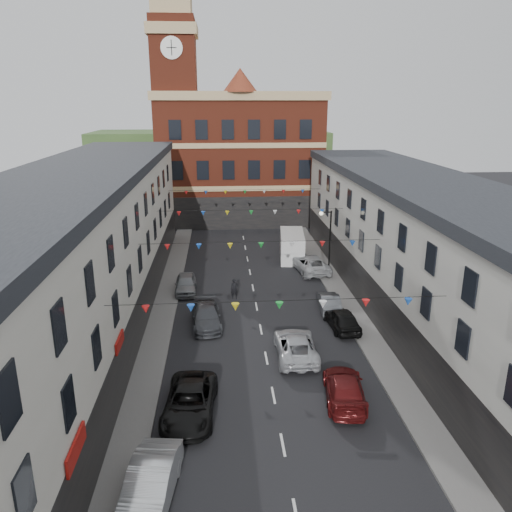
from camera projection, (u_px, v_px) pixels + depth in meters
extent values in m
plane|color=black|center=(266.00, 358.00, 30.12)|extent=(160.00, 160.00, 0.00)
cube|color=#605E5B|center=(155.00, 346.00, 31.52)|extent=(1.80, 64.00, 0.15)
cube|color=#605E5B|center=(369.00, 338.00, 32.49)|extent=(1.80, 64.00, 0.15)
cube|color=beige|center=(62.00, 280.00, 28.77)|extent=(8.00, 56.00, 10.00)
cube|color=black|center=(51.00, 187.00, 27.19)|extent=(8.40, 56.00, 0.70)
cube|color=black|center=(137.00, 331.00, 30.05)|extent=(0.12, 56.00, 3.20)
cube|color=silver|center=(457.00, 278.00, 30.57)|extent=(8.00, 56.00, 9.00)
cube|color=black|center=(466.00, 200.00, 29.14)|extent=(8.40, 56.00, 0.70)
cube|color=black|center=(388.00, 323.00, 31.14)|extent=(0.12, 56.00, 3.20)
cube|color=maroon|center=(239.00, 161.00, 64.11)|extent=(20.00, 12.00, 15.00)
cube|color=tan|center=(238.00, 96.00, 61.75)|extent=(20.60, 12.60, 1.00)
cone|color=maroon|center=(240.00, 80.00, 56.48)|extent=(4.00, 4.00, 2.60)
cube|color=maroon|center=(177.00, 127.00, 59.40)|extent=(5.00, 5.00, 24.00)
cube|color=tan|center=(173.00, 31.00, 56.30)|extent=(5.60, 5.60, 1.20)
cube|color=tan|center=(172.00, 10.00, 55.68)|extent=(4.40, 4.40, 3.00)
cylinder|color=white|center=(172.00, 48.00, 54.46)|extent=(2.40, 0.12, 2.40)
cube|color=#2E4B23|center=(211.00, 161.00, 87.44)|extent=(40.00, 14.00, 10.00)
cylinder|color=black|center=(330.00, 245.00, 43.05)|extent=(0.14, 0.14, 6.00)
cylinder|color=black|center=(327.00, 212.00, 42.17)|extent=(0.90, 0.10, 0.10)
sphere|color=beige|center=(321.00, 213.00, 42.16)|extent=(0.36, 0.36, 0.36)
imported|color=#A7ABAF|center=(150.00, 485.00, 19.05)|extent=(2.26, 4.99, 1.59)
imported|color=black|center=(190.00, 402.00, 24.44)|extent=(2.80, 5.43, 1.46)
imported|color=#393B40|center=(207.00, 316.00, 34.32)|extent=(2.28, 4.89, 1.38)
imported|color=gray|center=(186.00, 284.00, 40.43)|extent=(1.80, 4.21, 1.42)
imported|color=#5F1313|center=(344.00, 388.00, 25.67)|extent=(2.58, 5.05, 1.40)
imported|color=black|center=(342.00, 319.00, 33.86)|extent=(2.07, 4.37, 1.44)
imported|color=#52555A|center=(329.00, 302.00, 36.85)|extent=(1.67, 4.07, 1.31)
imported|color=#B1B3B6|center=(310.00, 264.00, 45.26)|extent=(3.23, 5.77, 1.52)
imported|color=#B7BABF|center=(296.00, 346.00, 30.14)|extent=(2.47, 5.19, 1.43)
cube|color=silver|center=(292.00, 246.00, 49.07)|extent=(2.84, 6.01, 2.57)
imported|color=black|center=(234.00, 289.00, 38.98)|extent=(0.62, 0.43, 1.65)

